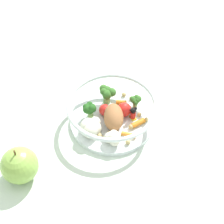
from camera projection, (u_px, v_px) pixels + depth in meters
ground_plane at (112, 119)px, 0.79m from camera, size 2.40×2.40×0.00m
food_container at (110, 116)px, 0.76m from camera, size 0.20×0.20×0.06m
loose_apple at (20, 165)px, 0.66m from camera, size 0.08×0.08×0.09m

